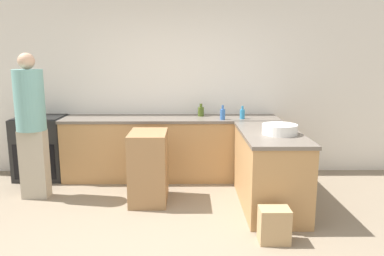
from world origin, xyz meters
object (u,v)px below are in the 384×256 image
at_px(olive_oil_bottle, 201,111).
at_px(paper_bag, 274,225).
at_px(range_oven, 42,147).
at_px(water_bottle_blue, 223,114).
at_px(island_table, 149,167).
at_px(dish_soap_bottle, 242,114).
at_px(mixing_bowl, 280,129).
at_px(person_by_range, 31,121).

bearing_deg(olive_oil_bottle, paper_bag, -73.21).
bearing_deg(range_oven, water_bottle_blue, -4.50).
relative_size(island_table, dish_soap_bottle, 4.79).
relative_size(water_bottle_blue, paper_bag, 0.59).
distance_m(island_table, mixing_bowl, 1.65).
relative_size(mixing_bowl, person_by_range, 0.22).
height_order(olive_oil_bottle, paper_bag, olive_oil_bottle).
relative_size(water_bottle_blue, olive_oil_bottle, 1.09).
distance_m(dish_soap_bottle, olive_oil_bottle, 0.63).
bearing_deg(water_bottle_blue, range_oven, 175.50).
xyz_separation_m(range_oven, person_by_range, (0.22, -0.81, 0.54)).
relative_size(person_by_range, paper_bag, 5.29).
bearing_deg(paper_bag, olive_oil_bottle, 106.79).
xyz_separation_m(range_oven, paper_bag, (3.01, -2.04, -0.29)).
bearing_deg(island_table, person_by_range, 174.35).
xyz_separation_m(mixing_bowl, olive_oil_bottle, (-0.86, 1.34, 0.02)).
distance_m(water_bottle_blue, dish_soap_bottle, 0.29).
xyz_separation_m(range_oven, olive_oil_bottle, (2.37, 0.10, 0.52)).
bearing_deg(range_oven, island_table, -29.64).
bearing_deg(mixing_bowl, dish_soap_bottle, 104.08).
relative_size(mixing_bowl, olive_oil_bottle, 2.14).
height_order(mixing_bowl, water_bottle_blue, water_bottle_blue).
bearing_deg(range_oven, mixing_bowl, -21.04).
height_order(water_bottle_blue, dish_soap_bottle, water_bottle_blue).
distance_m(island_table, paper_bag, 1.73).
bearing_deg(range_oven, olive_oil_bottle, 2.40).
distance_m(range_oven, olive_oil_bottle, 2.43).
height_order(island_table, dish_soap_bottle, dish_soap_bottle).
bearing_deg(dish_soap_bottle, olive_oil_bottle, 156.76).
bearing_deg(olive_oil_bottle, island_table, -122.74).
xyz_separation_m(water_bottle_blue, dish_soap_bottle, (0.29, 0.06, -0.01)).
bearing_deg(olive_oil_bottle, range_oven, -177.60).
distance_m(range_oven, island_table, 1.94).
distance_m(range_oven, water_bottle_blue, 2.72).
bearing_deg(person_by_range, water_bottle_blue, 13.90).
relative_size(olive_oil_bottle, paper_bag, 0.54).
bearing_deg(mixing_bowl, paper_bag, -104.83).
relative_size(island_table, person_by_range, 0.48).
relative_size(dish_soap_bottle, person_by_range, 0.10).
xyz_separation_m(water_bottle_blue, olive_oil_bottle, (-0.30, 0.31, -0.01)).
xyz_separation_m(olive_oil_bottle, paper_bag, (0.64, -2.14, -0.81)).
xyz_separation_m(island_table, person_by_range, (-1.46, 0.15, 0.55)).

